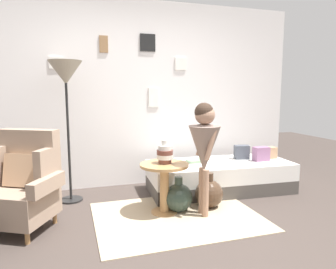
{
  "coord_description": "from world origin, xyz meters",
  "views": [
    {
      "loc": [
        -0.93,
        -2.45,
        1.36
      ],
      "look_at": [
        0.15,
        0.95,
        0.85
      ],
      "focal_mm": 33.24,
      "sensor_mm": 36.0,
      "label": 1
    }
  ],
  "objects_px": {
    "daybed": "(220,176)",
    "side_table": "(164,178)",
    "armchair": "(22,185)",
    "demijohn_far": "(209,193)",
    "vase_striped": "(165,154)",
    "demijohn_near": "(178,197)",
    "book_on_daybed": "(195,161)",
    "floor_lamp": "(66,79)",
    "person_child": "(204,144)"
  },
  "relations": [
    {
      "from": "daybed",
      "to": "side_table",
      "type": "height_order",
      "value": "side_table"
    },
    {
      "from": "armchair",
      "to": "demijohn_far",
      "type": "distance_m",
      "value": 2.01
    },
    {
      "from": "vase_striped",
      "to": "demijohn_near",
      "type": "xyz_separation_m",
      "value": [
        0.15,
        -0.02,
        -0.51
      ]
    },
    {
      "from": "daybed",
      "to": "book_on_daybed",
      "type": "distance_m",
      "value": 0.4
    },
    {
      "from": "daybed",
      "to": "vase_striped",
      "type": "relative_size",
      "value": 7.51
    },
    {
      "from": "armchair",
      "to": "floor_lamp",
      "type": "xyz_separation_m",
      "value": [
        0.45,
        0.66,
        1.05
      ]
    },
    {
      "from": "floor_lamp",
      "to": "demijohn_far",
      "type": "bearing_deg",
      "value": -25.24
    },
    {
      "from": "demijohn_far",
      "to": "person_child",
      "type": "bearing_deg",
      "value": -128.8
    },
    {
      "from": "side_table",
      "to": "demijohn_far",
      "type": "height_order",
      "value": "side_table"
    },
    {
      "from": "book_on_daybed",
      "to": "side_table",
      "type": "bearing_deg",
      "value": -135.56
    },
    {
      "from": "person_child",
      "to": "demijohn_near",
      "type": "height_order",
      "value": "person_child"
    },
    {
      "from": "demijohn_far",
      "to": "daybed",
      "type": "bearing_deg",
      "value": 52.26
    },
    {
      "from": "armchair",
      "to": "demijohn_near",
      "type": "xyz_separation_m",
      "value": [
        1.61,
        -0.07,
        -0.27
      ]
    },
    {
      "from": "vase_striped",
      "to": "book_on_daybed",
      "type": "bearing_deg",
      "value": 44.35
    },
    {
      "from": "vase_striped",
      "to": "book_on_daybed",
      "type": "height_order",
      "value": "vase_striped"
    },
    {
      "from": "daybed",
      "to": "floor_lamp",
      "type": "relative_size",
      "value": 1.14
    },
    {
      "from": "floor_lamp",
      "to": "demijohn_near",
      "type": "bearing_deg",
      "value": -32.48
    },
    {
      "from": "daybed",
      "to": "side_table",
      "type": "xyz_separation_m",
      "value": [
        -0.94,
        -0.52,
        0.2
      ]
    },
    {
      "from": "armchair",
      "to": "demijohn_near",
      "type": "bearing_deg",
      "value": -2.51
    },
    {
      "from": "side_table",
      "to": "book_on_daybed",
      "type": "relative_size",
      "value": 2.57
    },
    {
      "from": "side_table",
      "to": "book_on_daybed",
      "type": "height_order",
      "value": "side_table"
    },
    {
      "from": "vase_striped",
      "to": "side_table",
      "type": "bearing_deg",
      "value": -130.64
    },
    {
      "from": "floor_lamp",
      "to": "demijohn_far",
      "type": "height_order",
      "value": "floor_lamp"
    },
    {
      "from": "demijohn_far",
      "to": "armchair",
      "type": "bearing_deg",
      "value": 178.28
    },
    {
      "from": "demijohn_near",
      "to": "demijohn_far",
      "type": "height_order",
      "value": "demijohn_far"
    },
    {
      "from": "person_child",
      "to": "demijohn_far",
      "type": "xyz_separation_m",
      "value": [
        0.16,
        0.2,
        -0.63
      ]
    },
    {
      "from": "vase_striped",
      "to": "person_child",
      "type": "xyz_separation_m",
      "value": [
        0.37,
        -0.21,
        0.13
      ]
    },
    {
      "from": "armchair",
      "to": "demijohn_near",
      "type": "distance_m",
      "value": 1.63
    },
    {
      "from": "vase_striped",
      "to": "person_child",
      "type": "height_order",
      "value": "person_child"
    },
    {
      "from": "side_table",
      "to": "vase_striped",
      "type": "distance_m",
      "value": 0.27
    },
    {
      "from": "floor_lamp",
      "to": "person_child",
      "type": "relative_size",
      "value": 1.38
    },
    {
      "from": "armchair",
      "to": "demijohn_far",
      "type": "bearing_deg",
      "value": -1.72
    },
    {
      "from": "daybed",
      "to": "vase_striped",
      "type": "bearing_deg",
      "value": -151.55
    },
    {
      "from": "floor_lamp",
      "to": "person_child",
      "type": "distance_m",
      "value": 1.8
    },
    {
      "from": "person_child",
      "to": "book_on_daybed",
      "type": "relative_size",
      "value": 5.6
    },
    {
      "from": "armchair",
      "to": "side_table",
      "type": "relative_size",
      "value": 1.72
    },
    {
      "from": "floor_lamp",
      "to": "demijohn_near",
      "type": "xyz_separation_m",
      "value": [
        1.16,
        -0.74,
        -1.33
      ]
    },
    {
      "from": "person_child",
      "to": "demijohn_far",
      "type": "height_order",
      "value": "person_child"
    },
    {
      "from": "book_on_daybed",
      "to": "demijohn_far",
      "type": "xyz_separation_m",
      "value": [
        -0.08,
        -0.61,
        -0.25
      ]
    },
    {
      "from": "daybed",
      "to": "person_child",
      "type": "bearing_deg",
      "value": -128.04
    },
    {
      "from": "vase_striped",
      "to": "book_on_daybed",
      "type": "distance_m",
      "value": 0.89
    },
    {
      "from": "vase_striped",
      "to": "demijohn_far",
      "type": "xyz_separation_m",
      "value": [
        0.53,
        -0.01,
        -0.5
      ]
    },
    {
      "from": "vase_striped",
      "to": "person_child",
      "type": "relative_size",
      "value": 0.21
    },
    {
      "from": "daybed",
      "to": "vase_striped",
      "type": "distance_m",
      "value": 1.16
    },
    {
      "from": "book_on_daybed",
      "to": "demijohn_far",
      "type": "height_order",
      "value": "book_on_daybed"
    },
    {
      "from": "armchair",
      "to": "side_table",
      "type": "bearing_deg",
      "value": -2.52
    },
    {
      "from": "vase_striped",
      "to": "person_child",
      "type": "distance_m",
      "value": 0.45
    },
    {
      "from": "side_table",
      "to": "floor_lamp",
      "type": "bearing_deg",
      "value": 143.7
    },
    {
      "from": "floor_lamp",
      "to": "daybed",
      "type": "bearing_deg",
      "value": -6.17
    },
    {
      "from": "armchair",
      "to": "floor_lamp",
      "type": "distance_m",
      "value": 1.32
    }
  ]
}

